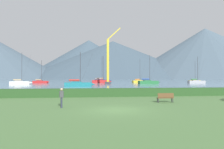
{
  "coord_description": "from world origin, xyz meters",
  "views": [
    {
      "loc": [
        -2.18,
        -15.82,
        2.58
      ],
      "look_at": [
        5.66,
        51.02,
        3.37
      ],
      "focal_mm": 32.93,
      "sensor_mm": 36.0,
      "label": 1
    }
  ],
  "objects": [
    {
      "name": "distant_hill_west_ridge",
      "position": [
        44.02,
        364.98,
        34.77
      ],
      "size": [
        323.09,
        323.09,
        69.55
      ],
      "primitive_type": "cone",
      "color": "#425666",
      "rests_on": "ground_plane"
    },
    {
      "name": "distant_hill_far_shoulder",
      "position": [
        -0.43,
        402.53,
        38.61
      ],
      "size": [
        254.29,
        254.29,
        77.22
      ],
      "primitive_type": "cone",
      "color": "#425666",
      "rests_on": "ground_plane"
    },
    {
      "name": "sailboat_slip_9",
      "position": [
        20.05,
        57.88,
        0.7
      ],
      "size": [
        8.44,
        2.97,
        10.61
      ],
      "rotation": [
        0.0,
        0.0,
        0.07
      ],
      "color": "#236B38",
      "rests_on": "harbor_water"
    },
    {
      "name": "sailboat_slip_0",
      "position": [
        -21.8,
        72.33,
        0.58
      ],
      "size": [
        6.87,
        2.16,
        9.53
      ],
      "rotation": [
        0.0,
        0.0,
        -0.02
      ],
      "color": "red",
      "rests_on": "harbor_water"
    },
    {
      "name": "sailboat_slip_8",
      "position": [
        3.44,
        73.72,
        0.73
      ],
      "size": [
        8.69,
        2.69,
        11.67
      ],
      "rotation": [
        0.0,
        0.0,
        0.02
      ],
      "color": "red",
      "rests_on": "harbor_water"
    },
    {
      "name": "sailboat_slip_10",
      "position": [
        21.2,
        76.43,
        0.6
      ],
      "size": [
        7.07,
        2.77,
        10.65
      ],
      "rotation": [
        0.0,
        0.0,
        0.12
      ],
      "color": "gold",
      "rests_on": "harbor_water"
    },
    {
      "name": "sailboat_slip_6",
      "position": [
        -25.66,
        59.1,
        0.64
      ],
      "size": [
        7.57,
        2.66,
        11.1
      ],
      "rotation": [
        0.0,
        0.0,
        0.07
      ],
      "color": "white",
      "rests_on": "harbor_water"
    },
    {
      "name": "park_bench_near_path",
      "position": [
        5.58,
        4.13,
        0.53
      ],
      "size": [
        1.67,
        0.49,
        0.95
      ],
      "rotation": [
        0.0,
        0.0,
        0.01
      ],
      "color": "brown",
      "rests_on": "ground_plane"
    },
    {
      "name": "hedge_line",
      "position": [
        0.0,
        11.0,
        0.54
      ],
      "size": [
        80.0,
        1.2,
        1.08
      ],
      "primitive_type": "cube",
      "color": "#284C23",
      "rests_on": "ground_plane"
    },
    {
      "name": "sailboat_slip_5",
      "position": [
        42.38,
        64.21,
        0.65
      ],
      "size": [
        7.73,
        2.73,
        10.99
      ],
      "rotation": [
        0.0,
        0.0,
        -0.07
      ],
      "color": "#9E9EA3",
      "rests_on": "harbor_water"
    },
    {
      "name": "harbor_water",
      "position": [
        0.0,
        137.0,
        0.0
      ],
      "size": [
        320.0,
        246.0,
        0.0
      ],
      "primitive_type": "cube",
      "color": "slate",
      "rests_on": "ground_plane"
    },
    {
      "name": "person_seated_viewer",
      "position": [
        -4.38,
        1.73,
        0.97
      ],
      "size": [
        0.36,
        0.56,
        1.65
      ],
      "rotation": [
        0.0,
        0.0,
        0.21
      ],
      "color": "#2D3347",
      "rests_on": "ground_plane"
    },
    {
      "name": "ground_plane",
      "position": [
        0.0,
        0.0,
        0.0
      ],
      "size": [
        1000.0,
        1000.0,
        0.0
      ],
      "primitive_type": "plane",
      "color": "#517A42"
    },
    {
      "name": "dock_crane",
      "position": [
        5.11,
        58.24,
        7.23
      ],
      "size": [
        5.71,
        2.0,
        20.65
      ],
      "color": "#333338",
      "rests_on": "ground_plane"
    },
    {
      "name": "sailboat_slip_4",
      "position": [
        5.03,
        86.83,
        0.75
      ],
      "size": [
        8.96,
        3.44,
        13.2
      ],
      "rotation": [
        0.0,
        0.0,
        0.11
      ],
      "color": "navy",
      "rests_on": "harbor_water"
    },
    {
      "name": "distant_hill_east_ridge",
      "position": [
        194.13,
        309.07,
        42.32
      ],
      "size": [
        278.73,
        278.73,
        84.64
      ],
      "primitive_type": "cone",
      "color": "#4C6070",
      "rests_on": "ground_plane"
    },
    {
      "name": "sailboat_slip_7",
      "position": [
        -4.71,
        39.44,
        0.67
      ],
      "size": [
        8.2,
        2.77,
        9.27
      ],
      "rotation": [
        0.0,
        0.0,
        0.05
      ],
      "color": "#19707A",
      "rests_on": "harbor_water"
    },
    {
      "name": "sailboat_slip_2",
      "position": [
        49.82,
        79.58,
        0.58
      ],
      "size": [
        6.9,
        2.97,
        10.44
      ],
      "rotation": [
        0.0,
        0.0,
        0.17
      ],
      "color": "gold",
      "rests_on": "harbor_water"
    }
  ]
}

